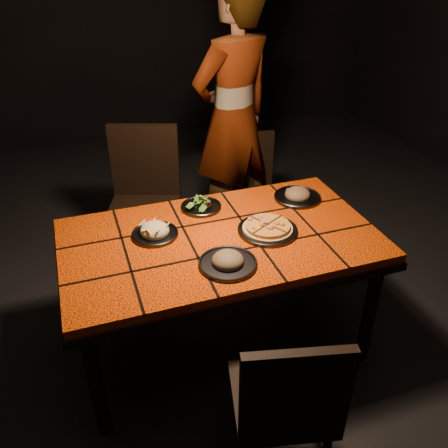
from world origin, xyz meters
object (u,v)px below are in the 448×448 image
object	(u,v)px
chair_near	(286,402)
chair_far_right	(251,183)
plate_pizza	(268,229)
chair_far_left	(145,192)
diner	(233,119)
dining_table	(220,249)
plate_pasta	(155,232)

from	to	relation	value
chair_near	chair_far_right	world-z (taller)	chair_near
chair_far_right	plate_pizza	bearing A→B (deg)	-100.07
chair_far_left	diner	world-z (taller)	diner
chair_far_left	plate_pizza	bearing A→B (deg)	-44.11
dining_table	chair_far_left	distance (m)	0.95
diner	chair_near	bearing A→B (deg)	54.73
diner	plate_pizza	size ratio (longest dim) A/B	5.36
dining_table	plate_pizza	world-z (taller)	plate_pizza
dining_table	diner	distance (m)	1.26
dining_table	chair_near	size ratio (longest dim) A/B	1.82
chair_near	dining_table	bearing A→B (deg)	-77.65
chair_far_right	plate_pasta	size ratio (longest dim) A/B	3.53
chair_near	chair_far_left	world-z (taller)	chair_far_left
chair_near	plate_pasta	size ratio (longest dim) A/B	3.71
chair_far_right	plate_pizza	world-z (taller)	chair_far_right
diner	plate_pizza	bearing A→B (deg)	57.45
diner	chair_far_left	bearing A→B (deg)	-4.53
dining_table	chair_far_left	xyz separation A→B (m)	(-0.23, 0.92, -0.09)
chair_far_left	plate_pizza	size ratio (longest dim) A/B	2.89
chair_far_right	plate_pasta	bearing A→B (deg)	-127.65
chair_far_left	diner	distance (m)	0.82
chair_far_right	diner	world-z (taller)	diner
diner	plate_pasta	bearing A→B (deg)	30.81
diner	chair_far_right	bearing A→B (deg)	103.78
diner	plate_pasta	size ratio (longest dim) A/B	7.90
chair_near	chair_far_left	distance (m)	1.80
chair_far_right	plate_pizza	size ratio (longest dim) A/B	2.39
chair_far_left	chair_far_right	distance (m)	0.81
plate_pasta	plate_pizza	bearing A→B (deg)	-15.49
dining_table	plate_pasta	world-z (taller)	plate_pasta
chair_far_right	dining_table	bearing A→B (deg)	-112.40
chair_near	chair_far_right	distance (m)	1.95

